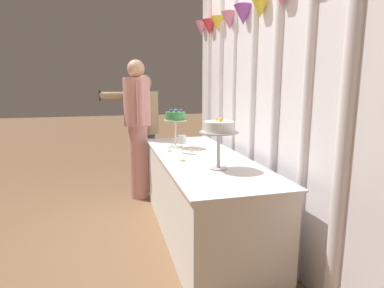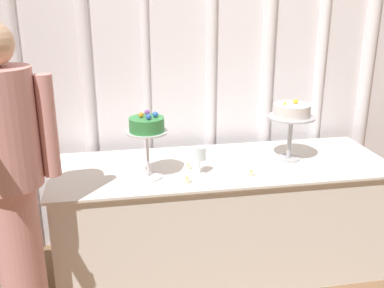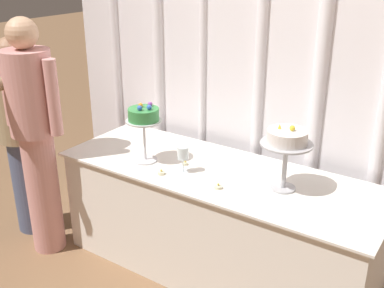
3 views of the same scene
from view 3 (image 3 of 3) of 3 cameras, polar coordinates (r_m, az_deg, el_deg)
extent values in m
plane|color=#846042|center=(3.31, 1.96, -15.77)|extent=(24.00, 24.00, 0.00)
cube|color=white|center=(3.23, 8.00, 7.94)|extent=(3.22, 0.04, 2.50)
cylinder|color=white|center=(3.92, -9.20, 10.40)|extent=(0.07, 0.07, 2.50)
cylinder|color=white|center=(3.64, -4.06, 9.72)|extent=(0.08, 0.08, 2.50)
cylinder|color=white|center=(3.42, 1.30, 8.93)|extent=(0.05, 0.05, 2.50)
cylinder|color=white|center=(3.20, 8.20, 7.79)|extent=(0.08, 0.08, 2.50)
cylinder|color=white|center=(3.05, 15.20, 6.51)|extent=(0.09, 0.09, 2.50)
cube|color=white|center=(3.17, 3.03, -9.56)|extent=(2.08, 0.70, 0.74)
cube|color=white|center=(2.99, 3.17, -3.42)|extent=(2.13, 0.75, 0.01)
cylinder|color=silver|center=(3.13, -5.70, -1.95)|extent=(0.16, 0.16, 0.01)
cylinder|color=silver|center=(3.08, -5.79, 0.40)|extent=(0.02, 0.02, 0.27)
cylinder|color=silver|center=(3.03, -5.89, 2.81)|extent=(0.24, 0.24, 0.01)
cylinder|color=#388E47|center=(3.02, -5.93, 3.61)|extent=(0.20, 0.20, 0.08)
sphere|color=blue|center=(2.97, -5.24, 4.47)|extent=(0.03, 0.03, 0.03)
sphere|color=purple|center=(3.04, -5.13, 4.86)|extent=(0.03, 0.03, 0.03)
sphere|color=orange|center=(3.02, -6.29, 4.73)|extent=(0.03, 0.03, 0.03)
sphere|color=blue|center=(2.96, -6.40, 4.38)|extent=(0.03, 0.03, 0.03)
cylinder|color=#B2B2B7|center=(2.81, 11.02, -5.27)|extent=(0.15, 0.15, 0.01)
cylinder|color=#B2B2B7|center=(2.75, 11.24, -2.67)|extent=(0.03, 0.03, 0.27)
cylinder|color=#B2B2B7|center=(2.69, 11.46, 0.02)|extent=(0.30, 0.30, 0.01)
cylinder|color=white|center=(2.68, 11.53, 0.88)|extent=(0.23, 0.23, 0.08)
sphere|color=yellow|center=(2.66, 12.13, 1.91)|extent=(0.03, 0.03, 0.03)
cone|color=yellow|center=(2.68, 10.64, 2.16)|extent=(0.02, 0.02, 0.03)
cylinder|color=silver|center=(2.97, -1.08, -3.39)|extent=(0.06, 0.06, 0.00)
cylinder|color=silver|center=(2.95, -1.09, -2.58)|extent=(0.01, 0.01, 0.09)
cylinder|color=silver|center=(2.91, -1.10, -1.07)|extent=(0.07, 0.07, 0.08)
cylinder|color=beige|center=(2.94, -3.76, -3.55)|extent=(0.05, 0.05, 0.02)
sphere|color=#F9CC4C|center=(2.93, -3.77, -3.21)|extent=(0.01, 0.01, 0.01)
cylinder|color=beige|center=(3.06, -0.85, -2.40)|extent=(0.04, 0.04, 0.02)
sphere|color=#F9CC4C|center=(3.05, -0.85, -2.08)|extent=(0.01, 0.01, 0.01)
cylinder|color=beige|center=(2.77, 3.21, -5.26)|extent=(0.05, 0.05, 0.02)
sphere|color=#F9CC4C|center=(2.76, 3.22, -4.92)|extent=(0.01, 0.01, 0.01)
cylinder|color=#4C5675|center=(3.85, -19.10, -4.59)|extent=(0.33, 0.33, 0.76)
cylinder|color=#9E8966|center=(3.61, -20.39, 4.69)|extent=(0.46, 0.46, 0.54)
sphere|color=#A37556|center=(3.53, -21.21, 10.50)|extent=(0.21, 0.21, 0.21)
cylinder|color=#9E8966|center=(3.82, -21.42, 5.35)|extent=(0.08, 0.08, 0.48)
cylinder|color=#D6938E|center=(3.53, -17.65, -5.61)|extent=(0.25, 0.25, 0.91)
cylinder|color=#D6938E|center=(3.26, -19.16, 5.92)|extent=(0.35, 0.35, 0.57)
sphere|color=tan|center=(3.18, -20.05, 12.59)|extent=(0.21, 0.21, 0.21)
cube|color=#664C84|center=(3.17, -21.24, 5.74)|extent=(0.04, 0.01, 0.36)
cylinder|color=#D6938E|center=(3.41, -21.50, 6.18)|extent=(0.08, 0.08, 0.50)
cylinder|color=#D6938E|center=(3.12, -16.58, 5.42)|extent=(0.08, 0.08, 0.50)
camera|label=1|loc=(2.13, 69.69, -10.83)|focal=29.90mm
camera|label=2|loc=(2.06, -61.95, 3.35)|focal=41.62mm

